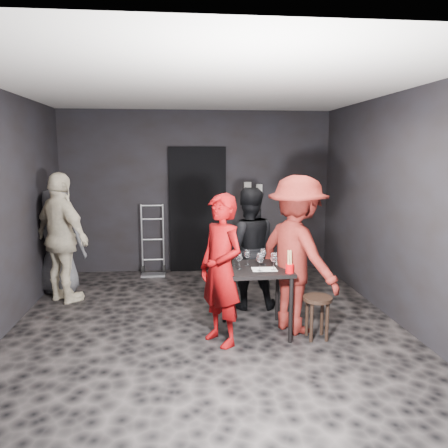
{
  "coord_description": "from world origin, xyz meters",
  "views": [
    {
      "loc": [
        -0.29,
        -4.87,
        2.0
      ],
      "look_at": [
        0.23,
        0.25,
        1.16
      ],
      "focal_mm": 35.0,
      "sensor_mm": 36.0,
      "label": 1
    }
  ],
  "objects": [
    {
      "name": "wallbox_lower",
      "position": [
        1.05,
        2.45,
        1.4
      ],
      "size": [
        0.1,
        0.06,
        0.14
      ],
      "primitive_type": "cube",
      "color": "#B7B7B2",
      "rests_on": "wall_back"
    },
    {
      "name": "breadstick_cup",
      "position": [
        0.84,
        -0.52,
        0.87
      ],
      "size": [
        0.08,
        0.08,
        0.26
      ],
      "rotation": [
        0.0,
        0.0,
        0.07
      ],
      "color": "#C60409",
      "rests_on": "tasting_table"
    },
    {
      "name": "bystander_cream",
      "position": [
        -1.87,
        1.02,
        1.02
      ],
      "size": [
        1.28,
        1.22,
        2.04
      ],
      "primitive_type": "imported",
      "rotation": [
        0.0,
        0.0,
        2.42
      ],
      "color": "beige",
      "rests_on": "floor"
    },
    {
      "name": "bystander_grey",
      "position": [
        -2.04,
        1.46,
        0.77
      ],
      "size": [
        0.78,
        0.46,
        1.54
      ],
      "primitive_type": "imported",
      "rotation": [
        0.0,
        0.0,
        3.08
      ],
      "color": "#545459",
      "rests_on": "floor"
    },
    {
      "name": "wine_glass_a",
      "position": [
        0.33,
        -0.31,
        0.85
      ],
      "size": [
        0.1,
        0.1,
        0.2
      ],
      "primitive_type": null,
      "rotation": [
        0.0,
        0.0,
        0.37
      ],
      "color": "white",
      "rests_on": "tasting_table"
    },
    {
      "name": "doorway",
      "position": [
        0.0,
        2.44,
        1.05
      ],
      "size": [
        0.95,
        0.1,
        2.1
      ],
      "primitive_type": "cube",
      "color": "black",
      "rests_on": "ground"
    },
    {
      "name": "wine_bottle",
      "position": [
        0.24,
        -0.19,
        0.87
      ],
      "size": [
        0.07,
        0.07,
        0.3
      ],
      "rotation": [
        0.0,
        0.0,
        -0.15
      ],
      "color": "black",
      "rests_on": "tasting_table"
    },
    {
      "name": "wallbox_upper",
      "position": [
        0.85,
        2.45,
        1.45
      ],
      "size": [
        0.12,
        0.06,
        0.12
      ],
      "primitive_type": "cube",
      "color": "#B7B7B2",
      "rests_on": "wall_back"
    },
    {
      "name": "wall_right",
      "position": [
        2.25,
        0.0,
        1.35
      ],
      "size": [
        0.04,
        5.0,
        2.7
      ],
      "primitive_type": "cube",
      "color": "black",
      "rests_on": "ground"
    },
    {
      "name": "wall_front",
      "position": [
        0.0,
        -2.5,
        1.35
      ],
      "size": [
        4.5,
        0.04,
        2.7
      ],
      "primitive_type": "cube",
      "color": "black",
      "rests_on": "ground"
    },
    {
      "name": "wine_glass_f",
      "position": [
        0.63,
        -0.16,
        0.85
      ],
      "size": [
        0.1,
        0.1,
        0.2
      ],
      "primitive_type": null,
      "rotation": [
        0.0,
        0.0,
        -0.38
      ],
      "color": "white",
      "rests_on": "tasting_table"
    },
    {
      "name": "wine_glass_c",
      "position": [
        0.45,
        -0.15,
        0.84
      ],
      "size": [
        0.07,
        0.07,
        0.18
      ],
      "primitive_type": null,
      "rotation": [
        0.0,
        0.0,
        0.04
      ],
      "color": "white",
      "rests_on": "tasting_table"
    },
    {
      "name": "server_red",
      "position": [
        0.12,
        -0.5,
        0.84
      ],
      "size": [
        0.68,
        0.74,
        1.69
      ],
      "primitive_type": "imported",
      "rotation": [
        0.0,
        0.0,
        -0.97
      ],
      "color": "#730506",
      "rests_on": "floor"
    },
    {
      "name": "wall_back",
      "position": [
        0.0,
        2.5,
        1.35
      ],
      "size": [
        4.5,
        0.04,
        2.7
      ],
      "primitive_type": "cube",
      "color": "black",
      "rests_on": "ground"
    },
    {
      "name": "floor",
      "position": [
        0.0,
        0.0,
        0.0
      ],
      "size": [
        4.5,
        5.0,
        0.02
      ],
      "primitive_type": "cube",
      "color": "black",
      "rests_on": "ground"
    },
    {
      "name": "wine_glass_e",
      "position": [
        0.7,
        -0.4,
        0.85
      ],
      "size": [
        0.1,
        0.1,
        0.21
      ],
      "primitive_type": null,
      "rotation": [
        0.0,
        0.0,
        -0.28
      ],
      "color": "white",
      "rests_on": "tasting_table"
    },
    {
      "name": "stool",
      "position": [
        1.16,
        -0.5,
        0.36
      ],
      "size": [
        0.32,
        0.32,
        0.47
      ],
      "rotation": [
        0.0,
        0.0,
        -0.01
      ],
      "color": "#38291E",
      "rests_on": "floor"
    },
    {
      "name": "hand_truck",
      "position": [
        -0.75,
        2.24,
        0.22
      ],
      "size": [
        0.39,
        0.33,
        1.17
      ],
      "rotation": [
        0.0,
        0.0,
        -0.01
      ],
      "color": "#B2B2B7",
      "rests_on": "floor"
    },
    {
      "name": "tasting_table",
      "position": [
        0.53,
        -0.26,
        0.65
      ],
      "size": [
        0.72,
        0.72,
        0.75
      ],
      "rotation": [
        0.0,
        0.0,
        0.04
      ],
      "color": "black",
      "rests_on": "floor"
    },
    {
      "name": "man_maroon",
      "position": [
        0.99,
        -0.25,
        1.03
      ],
      "size": [
        1.18,
        1.46,
        2.06
      ],
      "primitive_type": "imported",
      "rotation": [
        0.0,
        0.0,
        2.07
      ],
      "color": "maroon",
      "rests_on": "floor"
    },
    {
      "name": "woman_black",
      "position": [
        0.57,
        0.57,
        0.82
      ],
      "size": [
        0.82,
        0.49,
        1.64
      ],
      "primitive_type": "imported",
      "rotation": [
        0.0,
        0.0,
        3.08
      ],
      "color": "black",
      "rests_on": "floor"
    },
    {
      "name": "reserved_card",
      "position": [
        0.81,
        -0.22,
        0.8
      ],
      "size": [
        0.12,
        0.15,
        0.1
      ],
      "primitive_type": null,
      "rotation": [
        0.0,
        0.0,
        0.33
      ],
      "color": "white",
      "rests_on": "tasting_table"
    },
    {
      "name": "wine_glass_d",
      "position": [
        0.54,
        -0.41,
        0.86
      ],
      "size": [
        0.08,
        0.08,
        0.21
      ],
      "primitive_type": null,
      "rotation": [
        0.0,
        0.0,
        -0.01
      ],
      "color": "white",
      "rests_on": "tasting_table"
    },
    {
      "name": "tasting_mat",
      "position": [
        0.6,
        -0.36,
        0.75
      ],
      "size": [
        0.27,
        0.19,
        0.0
      ],
      "primitive_type": "cube",
      "rotation": [
        0.0,
        0.0,
        -0.04
      ],
      "color": "white",
      "rests_on": "tasting_table"
    },
    {
      "name": "wine_glass_b",
      "position": [
        0.31,
        -0.16,
        0.84
      ],
      "size": [
        0.07,
        0.07,
        0.19
      ],
      "primitive_type": null,
      "rotation": [
        0.0,
        0.0,
        -0.01
      ],
      "color": "white",
      "rests_on": "tasting_table"
    },
    {
      "name": "ceiling",
      "position": [
        0.0,
        0.0,
        2.7
      ],
      "size": [
        4.5,
        5.0,
        0.02
      ],
      "primitive_type": "cube",
      "color": "silver",
      "rests_on": "ground"
    }
  ]
}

